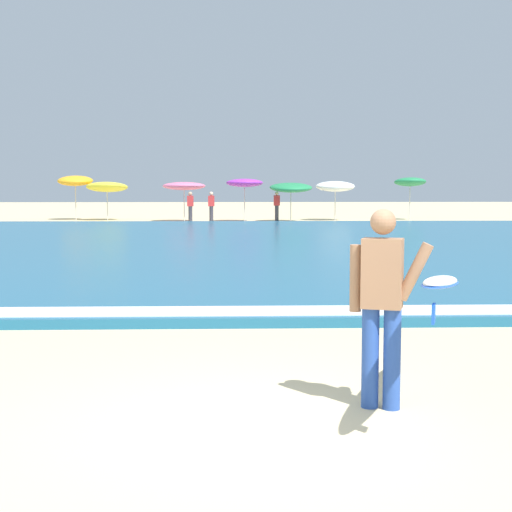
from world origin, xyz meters
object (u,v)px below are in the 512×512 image
object	(u,v)px
beach_umbrella_3	(245,183)
beach_umbrella_5	(335,186)
beach_umbrella_1	(107,187)
surfer_with_board	(408,292)
beachgoer_near_row_right	(190,206)
beach_umbrella_4	(291,188)
beachgoer_near_row_left	(277,205)
beach_umbrella_6	(410,182)
beach_umbrella_0	(75,181)
beachgoer_near_row_mid	(211,206)
beach_umbrella_2	(184,186)

from	to	relation	value
beach_umbrella_3	beach_umbrella_5	distance (m)	5.10
beach_umbrella_1	beach_umbrella_5	size ratio (longest dim) A/B	1.05
surfer_with_board	beachgoer_near_row_right	xyz separation A→B (m)	(-3.58, 33.03, -0.18)
beach_umbrella_1	surfer_with_board	bearing A→B (deg)	-77.05
surfer_with_board	beach_umbrella_4	bearing A→B (deg)	87.22
beach_umbrella_1	beach_umbrella_5	xyz separation A→B (m)	(12.43, -0.47, 0.03)
beach_umbrella_3	beachgoer_near_row_left	xyz separation A→B (m)	(1.70, -0.05, -1.19)
beach_umbrella_1	beach_umbrella_3	xyz separation A→B (m)	(7.47, -1.65, 0.22)
beach_umbrella_1	beachgoer_near_row_left	world-z (taller)	beach_umbrella_1
beach_umbrella_6	beachgoer_near_row_right	size ratio (longest dim) A/B	1.52
beach_umbrella_0	beachgoer_near_row_left	size ratio (longest dim) A/B	1.59
beach_umbrella_4	beachgoer_near_row_right	size ratio (longest dim) A/B	1.44
beach_umbrella_4	beachgoer_near_row_left	world-z (taller)	beach_umbrella_4
beachgoer_near_row_left	beachgoer_near_row_right	distance (m)	4.64
beach_umbrella_3	beachgoer_near_row_mid	size ratio (longest dim) A/B	1.43
beach_umbrella_5	beachgoer_near_row_left	xyz separation A→B (m)	(-3.26, -1.23, -1.00)
beach_umbrella_0	beachgoer_near_row_mid	distance (m)	8.32
surfer_with_board	beachgoer_near_row_left	size ratio (longest dim) A/B	1.60
beach_umbrella_5	beach_umbrella_0	bearing A→B (deg)	176.20
beach_umbrella_6	beachgoer_near_row_left	distance (m)	7.73
beach_umbrella_2	beachgoer_near_row_right	xyz separation A→B (m)	(0.39, -1.31, -1.02)
beachgoer_near_row_right	beach_umbrella_1	bearing A→B (deg)	148.72
beach_umbrella_1	beach_umbrella_2	world-z (taller)	beach_umbrella_1
beach_umbrella_5	beach_umbrella_1	bearing A→B (deg)	177.83
beach_umbrella_0	beach_umbrella_3	xyz separation A→B (m)	(9.28, -2.12, -0.12)
beach_umbrella_2	beach_umbrella_6	xyz separation A→B (m)	(12.34, 1.47, 0.22)
beach_umbrella_3	beachgoer_near_row_mid	bearing A→B (deg)	-147.35
beach_umbrella_1	beach_umbrella_5	bearing A→B (deg)	-2.17
surfer_with_board	beach_umbrella_6	world-z (taller)	beach_umbrella_6
beach_umbrella_1	beachgoer_near_row_right	bearing A→B (deg)	-31.28
surfer_with_board	beach_umbrella_1	bearing A→B (deg)	102.95
beach_umbrella_3	beach_umbrella_6	distance (m)	9.29
beach_umbrella_0	beachgoer_near_row_left	distance (m)	11.27
surfer_with_board	beachgoer_near_row_right	bearing A→B (deg)	96.18
beach_umbrella_2	beach_umbrella_5	xyz separation A→B (m)	(8.15, 1.06, -0.02)
beach_umbrella_6	beachgoer_near_row_mid	xyz separation A→B (m)	(-10.88, -2.70, -1.24)
beach_umbrella_2	beach_umbrella_3	size ratio (longest dim) A/B	1.00
surfer_with_board	beach_umbrella_0	size ratio (longest dim) A/B	1.01
beach_umbrella_2	beachgoer_near_row_left	world-z (taller)	beach_umbrella_2
beach_umbrella_4	beachgoer_near_row_mid	bearing A→B (deg)	-167.77
surfer_with_board	beach_umbrella_2	xyz separation A→B (m)	(-3.97, 34.34, 0.84)
surfer_with_board	beachgoer_near_row_mid	distance (m)	33.21
beach_umbrella_2	beachgoer_near_row_right	bearing A→B (deg)	-73.32
surfer_with_board	beach_umbrella_6	distance (m)	36.79
beach_umbrella_0	beachgoer_near_row_mid	size ratio (longest dim) A/B	1.59
beach_umbrella_5	beach_umbrella_6	size ratio (longest dim) A/B	0.91
beach_umbrella_0	beachgoer_near_row_left	xyz separation A→B (m)	(10.98, -2.18, -1.30)
beachgoer_near_row_mid	beachgoer_near_row_right	xyz separation A→B (m)	(-1.07, -0.08, 0.00)
beach_umbrella_0	beach_umbrella_6	bearing A→B (deg)	-1.66
beach_umbrella_2	beachgoer_near_row_left	bearing A→B (deg)	-2.04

